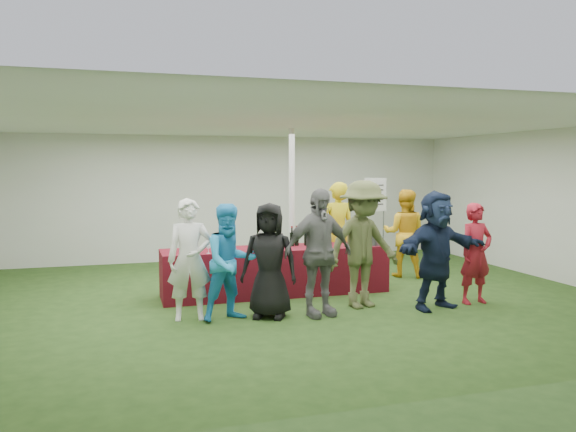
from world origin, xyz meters
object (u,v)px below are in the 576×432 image
object	(u,v)px
serving_table	(276,271)
dump_bucket	(373,240)
wine_list_sign	(375,201)
customer_0	(190,260)
customer_1	(230,262)
customer_4	(363,244)
customer_3	(318,252)
customer_2	(269,260)
customer_6	(476,253)
staff_back	(404,233)
customer_5	(436,250)
staff_pourer	(337,233)

from	to	relation	value
serving_table	dump_bucket	world-z (taller)	dump_bucket
wine_list_sign	customer_0	bearing A→B (deg)	-142.14
customer_1	customer_4	bearing A→B (deg)	-10.21
customer_4	customer_3	bearing A→B (deg)	-174.09
customer_0	customer_3	xyz separation A→B (m)	(1.70, -0.30, 0.06)
serving_table	customer_3	bearing A→B (deg)	-82.05
customer_0	serving_table	bearing A→B (deg)	42.17
customer_2	customer_4	size ratio (longest dim) A/B	0.84
customer_1	customer_6	size ratio (longest dim) A/B	1.03
customer_1	customer_6	xyz separation A→B (m)	(3.67, -0.15, -0.02)
wine_list_sign	customer_0	distance (m)	5.44
staff_back	customer_5	bearing A→B (deg)	104.74
wine_list_sign	customer_3	world-z (taller)	wine_list_sign
customer_2	wine_list_sign	bearing A→B (deg)	73.84
dump_bucket	customer_5	distance (m)	1.38
wine_list_sign	customer_1	distance (m)	5.16
customer_3	customer_5	xyz separation A→B (m)	(1.74, -0.12, -0.02)
serving_table	customer_0	size ratio (longest dim) A/B	2.23
staff_back	customer_1	bearing A→B (deg)	61.22
serving_table	staff_back	size ratio (longest dim) A/B	2.22
customer_1	customer_6	world-z (taller)	customer_1
customer_0	customer_3	size ratio (longest dim) A/B	0.93
customer_1	dump_bucket	bearing A→B (deg)	8.93
dump_bucket	customer_6	world-z (taller)	customer_6
serving_table	customer_2	xyz separation A→B (m)	(-0.46, -1.31, 0.40)
staff_pourer	customer_5	bearing A→B (deg)	110.82
customer_0	customer_6	bearing A→B (deg)	0.98
customer_0	customer_2	bearing A→B (deg)	-4.92
dump_bucket	customer_0	world-z (taller)	customer_0
customer_1	wine_list_sign	bearing A→B (deg)	29.21
customer_1	customer_2	world-z (taller)	customer_2
serving_table	staff_pourer	distance (m)	1.41
staff_back	customer_5	world-z (taller)	customer_5
customer_3	customer_4	size ratio (longest dim) A/B	0.95
customer_2	customer_5	xyz separation A→B (m)	(2.40, -0.24, 0.07)
customer_0	customer_6	world-z (taller)	customer_0
dump_bucket	customer_2	bearing A→B (deg)	-151.94
wine_list_sign	staff_back	size ratio (longest dim) A/B	1.11
wine_list_sign	customer_2	xyz separation A→B (m)	(-3.23, -3.51, -0.54)
customer_3	staff_back	bearing A→B (deg)	30.33
serving_table	staff_back	xyz separation A→B (m)	(2.66, 0.71, 0.43)
customer_2	customer_1	bearing A→B (deg)	-155.75
serving_table	customer_4	size ratio (longest dim) A/B	1.96
customer_0	customer_5	xyz separation A→B (m)	(3.44, -0.43, 0.04)
serving_table	customer_5	xyz separation A→B (m)	(1.94, -1.55, 0.47)
customer_0	customer_6	xyz separation A→B (m)	(4.18, -0.31, -0.06)
customer_5	staff_pourer	bearing A→B (deg)	95.70
staff_back	customer_0	distance (m)	4.55
serving_table	wine_list_sign	distance (m)	3.66
staff_back	staff_pourer	bearing A→B (deg)	42.22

